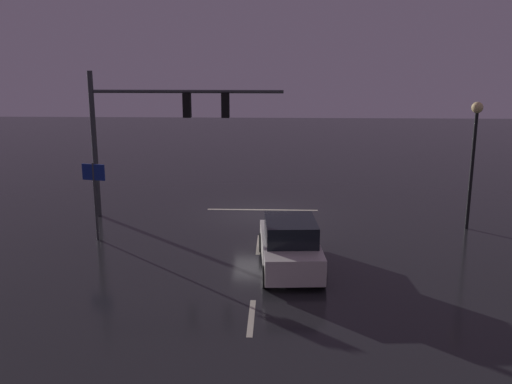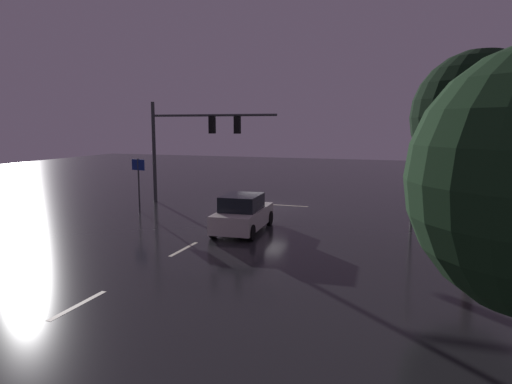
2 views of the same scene
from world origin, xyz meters
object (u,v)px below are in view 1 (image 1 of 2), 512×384
traffic_signal_assembly (156,119)px  route_sign (94,185)px  car_approaching (290,245)px  street_lamp_left_kerb (474,141)px

traffic_signal_assembly → route_sign: 4.26m
traffic_signal_assembly → car_approaching: traffic_signal_assembly is taller
street_lamp_left_kerb → route_sign: bearing=7.7°
car_approaching → street_lamp_left_kerb: (-7.23, -4.67, 2.76)m
traffic_signal_assembly → street_lamp_left_kerb: bearing=174.0°
street_lamp_left_kerb → route_sign: 14.67m
traffic_signal_assembly → street_lamp_left_kerb: (-12.78, 1.35, -0.67)m
traffic_signal_assembly → street_lamp_left_kerb: traffic_signal_assembly is taller
street_lamp_left_kerb → traffic_signal_assembly: bearing=-6.0°
traffic_signal_assembly → street_lamp_left_kerb: 12.87m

